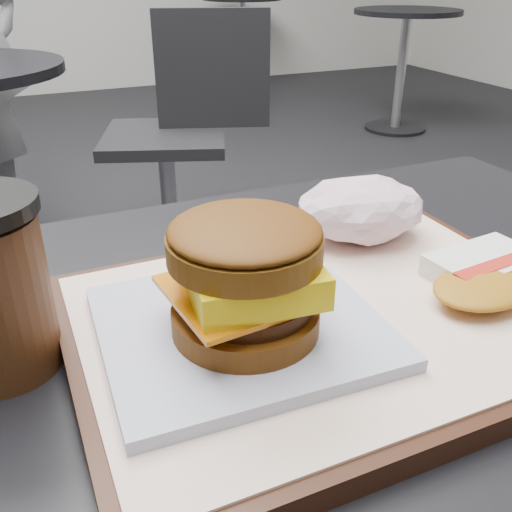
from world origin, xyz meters
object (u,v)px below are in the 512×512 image
(serving_tray, at_px, (328,320))
(neighbor_chair, at_px, (182,122))
(crumpled_wrapper, at_px, (362,209))
(customer_table, at_px, (327,495))
(breakfast_sandwich, at_px, (244,289))
(hash_brown, at_px, (483,275))

(serving_tray, height_order, neighbor_chair, neighbor_chair)
(serving_tray, xyz_separation_m, crumpled_wrapper, (0.09, 0.10, 0.04))
(neighbor_chair, bearing_deg, customer_table, -102.68)
(crumpled_wrapper, bearing_deg, customer_table, -128.56)
(breakfast_sandwich, height_order, hash_brown, breakfast_sandwich)
(neighbor_chair, bearing_deg, serving_tray, -103.07)
(breakfast_sandwich, relative_size, hash_brown, 1.58)
(customer_table, bearing_deg, breakfast_sandwich, -175.61)
(serving_tray, relative_size, hash_brown, 3.05)
(hash_brown, distance_m, crumpled_wrapper, 0.13)
(serving_tray, bearing_deg, hash_brown, -8.75)
(hash_brown, bearing_deg, crumpled_wrapper, 107.25)
(customer_table, bearing_deg, crumpled_wrapper, 51.44)
(serving_tray, relative_size, breakfast_sandwich, 1.93)
(serving_tray, relative_size, crumpled_wrapper, 3.11)
(hash_brown, relative_size, neighbor_chair, 0.14)
(customer_table, bearing_deg, hash_brown, -8.85)
(neighbor_chair, bearing_deg, hash_brown, -98.60)
(serving_tray, xyz_separation_m, hash_brown, (0.13, -0.02, 0.02))
(hash_brown, bearing_deg, neighbor_chair, 81.40)
(serving_tray, height_order, crumpled_wrapper, crumpled_wrapper)
(customer_table, bearing_deg, serving_tray, 172.30)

